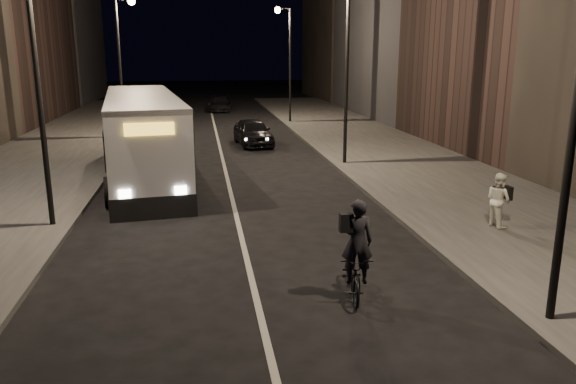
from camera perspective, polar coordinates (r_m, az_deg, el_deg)
name	(u,v)px	position (r m, az deg, el deg)	size (l,w,h in m)	color
ground	(249,267)	(14.24, -4.03, -7.59)	(180.00, 180.00, 0.00)	black
sidewalk_right	(389,155)	(29.29, 10.27, 3.74)	(7.00, 70.00, 0.16)	#343431
sidewalk_left	(40,165)	(28.65, -23.87, 2.52)	(7.00, 70.00, 0.16)	#343431
streetlight_right_near	(570,45)	(11.20, 26.69, 13.18)	(1.20, 0.44, 8.12)	black
streetlight_right_mid	(341,48)	(25.99, 5.46, 14.32)	(1.20, 0.44, 8.12)	black
streetlight_right_far	(286,49)	(41.68, -0.16, 14.31)	(1.20, 0.44, 8.12)	black
streetlight_left_near	(44,47)	(17.70, -23.56, 13.33)	(1.20, 0.44, 8.12)	black
streetlight_left_far	(123,49)	(35.44, -16.38, 13.78)	(1.20, 0.44, 8.12)	black
city_bus	(143,133)	(24.46, -14.52, 5.82)	(4.35, 13.21, 3.50)	silver
cyclist_on_bicycle	(354,264)	(12.41, 6.76, -7.29)	(0.96, 2.03, 2.25)	black
pedestrian_woman	(498,200)	(17.76, 20.60, -0.74)	(0.79, 0.62, 1.63)	white
car_near	(253,132)	(32.23, -3.57, 6.10)	(1.78, 4.42, 1.51)	black
car_mid	(161,122)	(38.51, -12.78, 6.96)	(1.40, 4.02, 1.33)	#38373A
car_far	(220,104)	(51.13, -6.88, 8.90)	(1.84, 4.51, 1.31)	black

